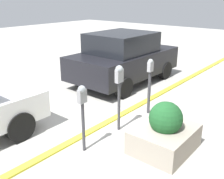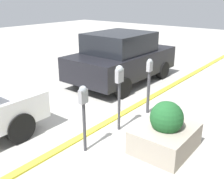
% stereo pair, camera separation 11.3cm
% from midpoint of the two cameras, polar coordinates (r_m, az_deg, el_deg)
% --- Properties ---
extents(ground_plane, '(40.00, 40.00, 0.00)m').
position_cam_midpoint_polar(ground_plane, '(6.04, -0.25, -7.66)').
color(ground_plane, '#ADAAA3').
extents(curb_strip, '(19.00, 0.16, 0.04)m').
position_cam_midpoint_polar(curb_strip, '(6.08, -0.84, -7.27)').
color(curb_strip, gold).
rests_on(curb_strip, ground_plane).
extents(parking_meter_nearest, '(0.17, 0.14, 1.30)m').
position_cam_midpoint_polar(parking_meter_nearest, '(4.72, -5.78, -3.45)').
color(parking_meter_nearest, '#38383D').
rests_on(parking_meter_nearest, ground_plane).
extents(parking_meter_second, '(0.19, 0.16, 1.45)m').
position_cam_midpoint_polar(parking_meter_second, '(5.43, 2.16, 1.21)').
color(parking_meter_second, '#38383D').
rests_on(parking_meter_second, ground_plane).
extents(parking_meter_middle, '(0.15, 0.13, 1.39)m').
position_cam_midpoint_polar(parking_meter_middle, '(6.38, 8.71, 2.10)').
color(parking_meter_middle, '#38383D').
rests_on(parking_meter_middle, ground_plane).
extents(planter_box, '(1.21, 0.98, 0.97)m').
position_cam_midpoint_polar(planter_box, '(5.08, 12.02, -9.17)').
color(planter_box, '#A39989').
rests_on(planter_box, ground_plane).
extents(parked_car_middle, '(3.89, 2.02, 1.67)m').
position_cam_midpoint_polar(parked_car_middle, '(8.77, 2.92, 6.93)').
color(parked_car_middle, black).
rests_on(parked_car_middle, ground_plane).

